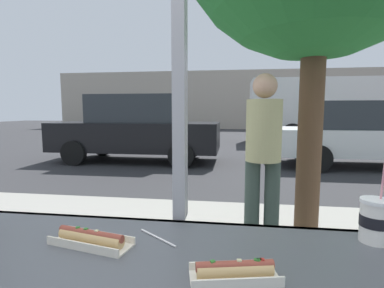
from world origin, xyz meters
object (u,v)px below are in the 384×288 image
object	(u,v)px
parked_car_black	(137,129)
soda_cup_left	(375,220)
parked_car_white	(367,134)
pedestrian	(263,151)
hotdog_tray_far	(235,271)
hotdog_tray_near	(91,238)
box_truck	(329,108)

from	to	relation	value
parked_car_black	soda_cup_left	bearing A→B (deg)	-65.22
parked_car_white	pedestrian	size ratio (longest dim) A/B	2.85
hotdog_tray_far	parked_car_black	bearing A→B (deg)	110.65
hotdog_tray_near	box_truck	size ratio (longest dim) A/B	0.04
soda_cup_left	parked_car_black	size ratio (longest dim) A/B	0.07
parked_car_white	box_truck	size ratio (longest dim) A/B	0.69
soda_cup_left	pedestrian	size ratio (longest dim) A/B	0.19
box_truck	hotdog_tray_near	bearing A→B (deg)	-109.88
hotdog_tray_far	parked_car_black	size ratio (longest dim) A/B	0.05
hotdog_tray_near	parked_car_black	distance (m)	7.28
parked_car_black	hotdog_tray_far	bearing A→B (deg)	-69.35
soda_cup_left	hotdog_tray_near	world-z (taller)	soda_cup_left
soda_cup_left	hotdog_tray_far	distance (m)	0.55
parked_car_black	parked_car_white	size ratio (longest dim) A/B	0.98
hotdog_tray_far	pedestrian	world-z (taller)	pedestrian
parked_car_white	hotdog_tray_near	bearing A→B (deg)	-118.50
parked_car_black	parked_car_white	bearing A→B (deg)	-0.00
box_truck	pedestrian	xyz separation A→B (m)	(-3.76, -10.59, -0.49)
parked_car_black	hotdog_tray_near	bearing A→B (deg)	-72.43
hotdog_tray_far	parked_car_black	distance (m)	7.56
parked_car_black	parked_car_white	distance (m)	5.96
soda_cup_left	parked_car_black	world-z (taller)	parked_car_black
hotdog_tray_far	parked_car_black	world-z (taller)	parked_car_black
parked_car_black	pedestrian	size ratio (longest dim) A/B	2.79
box_truck	pedestrian	distance (m)	11.25
soda_cup_left	box_truck	world-z (taller)	box_truck
parked_car_black	box_truck	world-z (taller)	box_truck
hotdog_tray_near	hotdog_tray_far	world-z (taller)	same
pedestrian	box_truck	bearing A→B (deg)	70.43
hotdog_tray_far	box_truck	size ratio (longest dim) A/B	0.04
soda_cup_left	parked_car_white	size ratio (longest dim) A/B	0.07
hotdog_tray_near	box_truck	distance (m)	13.24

